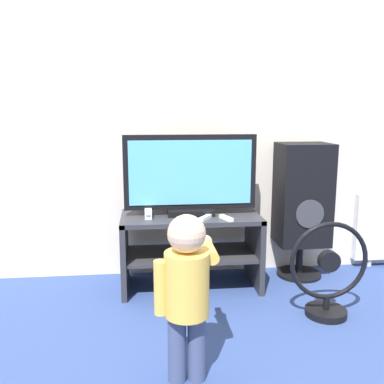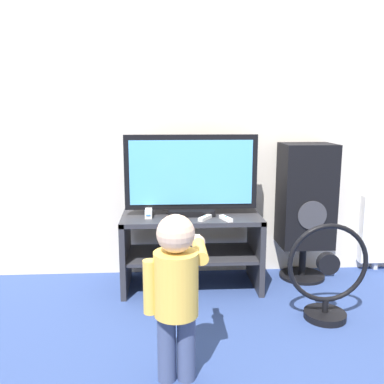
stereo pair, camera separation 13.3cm
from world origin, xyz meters
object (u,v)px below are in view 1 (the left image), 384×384
Objects in this scene: television at (190,176)px; speaker_tower at (302,197)px; game_console at (148,212)px; remote_primary at (226,218)px; child at (187,284)px; floor_fan at (328,274)px; remote_secondary at (205,218)px.

television is 0.91× the size of speaker_tower.
game_console is 0.52m from remote_primary.
child reaches higher than floor_fan.
floor_fan is at bearing -95.66° from speaker_tower.
remote_secondary is 0.22× the size of floor_fan.
child is (0.16, -1.03, -0.08)m from game_console.
floor_fan reaches higher than game_console.
television is 6.66× the size of remote_primary.
child is 1.05m from floor_fan.
child is 0.79× the size of speaker_tower.
floor_fan is at bearing 30.33° from child.
game_console is 0.39m from remote_secondary.
speaker_tower is (1.11, 0.12, 0.06)m from game_console.
remote_primary is (0.50, -0.14, -0.02)m from game_console.
remote_primary is at bearing 145.99° from floor_fan.
game_console is at bearing -173.77° from speaker_tower.
remote_primary is (0.22, -0.18, -0.25)m from television.
television reaches higher than speaker_tower.
child is 1.34× the size of floor_fan.
remote_secondary is 0.13× the size of speaker_tower.
floor_fan is (0.55, -0.37, -0.26)m from remote_primary.
speaker_tower reaches higher than floor_fan.
remote_secondary is (0.37, -0.12, -0.02)m from game_console.
speaker_tower is 0.72m from floor_fan.
child is at bearing -129.50° from speaker_tower.
television reaches higher than floor_fan.
game_console is 1.38× the size of remote_primary.
child is 1.50m from speaker_tower.
game_console is at bearing -173.12° from television.
child is (-0.34, -0.89, -0.07)m from remote_primary.
remote_primary is at bearing -15.99° from game_console.
speaker_tower is (0.95, 1.15, 0.14)m from child.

